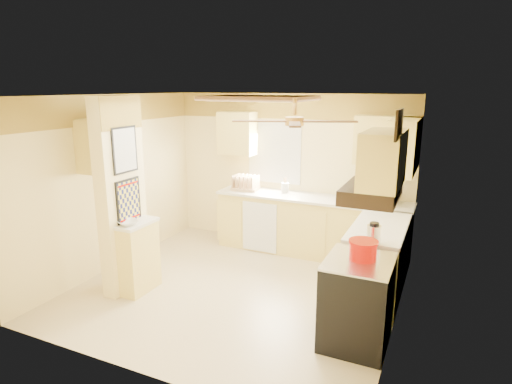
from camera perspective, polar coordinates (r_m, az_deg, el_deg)
The scene contains 34 objects.
floor at distance 5.80m, azimuth -2.55°, elevation -12.79°, with size 4.00×4.00×0.00m, color #D0B990.
ceiling at distance 5.19m, azimuth -2.85°, elevation 12.73°, with size 4.00×4.00×0.00m, color white.
wall_back at distance 7.06m, azimuth 4.37°, elevation 2.79°, with size 4.00×4.00×0.00m, color #FFE79B.
wall_front at distance 3.85m, azimuth -15.81°, elevation -7.24°, with size 4.00×4.00×0.00m, color #FFE79B.
wall_left at distance 6.50m, azimuth -18.59°, elevation 1.13°, with size 3.80×3.80×0.00m, color #FFE79B.
wall_right at distance 4.82m, azimuth 19.03°, elevation -3.21°, with size 3.80×3.80×0.00m, color #FFE79B.
wallpaper_border at distance 6.92m, azimuth 4.48°, elevation 11.33°, with size 4.00×0.02×0.40m, color gold.
partition_column at distance 5.67m, azimuth -17.52°, elevation -0.57°, with size 0.20×0.70×2.50m, color #FFE79B.
partition_ledge at distance 5.78m, azimuth -15.29°, elevation -8.50°, with size 0.25×0.55×0.90m, color #FFE279.
ledge_top at distance 5.62m, azimuth -15.60°, elevation -4.06°, with size 0.28×0.58×0.04m, color white.
lower_cabinets_back at distance 6.83m, azimuth 7.32°, elevation -4.60°, with size 3.00×0.60×0.90m, color #FFE279.
lower_cabinets_right at distance 5.68m, azimuth 15.99°, elevation -8.98°, with size 0.60×1.40×0.90m, color #FFE279.
countertop_back at distance 6.69m, azimuth 7.42°, elevation -0.80°, with size 3.04×0.64×0.04m, color white.
countertop_right at distance 5.52m, azimuth 16.21°, elevation -4.45°, with size 0.64×1.44×0.04m, color white.
dishwasher_panel at distance 6.81m, azimuth 0.47°, elevation -4.72°, with size 0.58×0.02×0.80m, color white.
window at distance 7.08m, azimuth 2.47°, elevation 5.32°, with size 0.92×0.02×1.02m.
upper_cab_back_left at distance 7.15m, azimuth -2.50°, elevation 7.82°, with size 0.60×0.35×0.70m, color #FFE279.
upper_cab_back_right at distance 6.43m, azimuth 17.07°, elevation 6.55°, with size 0.90×0.35×0.70m, color #FFE279.
upper_cab_right at distance 5.93m, azimuth 19.07°, elevation 5.83°, with size 0.35×1.00×0.70m, color #FFE279.
upper_cab_left_wall at distance 6.10m, azimuth -19.40°, elevation 6.01°, with size 0.35×0.75×0.70m, color #FFE279.
upper_cab_over_stove at distance 4.15m, azimuth 16.59°, elevation 4.25°, with size 0.35×0.76×0.52m, color #FFE279.
stove at distance 4.64m, azimuth 13.34°, elevation -14.00°, with size 0.68×0.77×0.92m.
range_hood at distance 4.22m, azimuth 15.14°, elevation -0.06°, with size 0.50×0.76×0.14m, color black.
poster_menu at distance 5.49m, azimuth -17.10°, elevation 5.39°, with size 0.02×0.42×0.57m.
poster_nashville at distance 5.61m, azimuth -16.63°, elevation -1.18°, with size 0.02×0.42×0.57m.
ceiling_light_panel at distance 5.59m, azimuth 0.49°, elevation 12.37°, with size 1.35×0.95×0.06m.
ceiling_fan at distance 4.16m, azimuth 5.15°, elevation 9.46°, with size 1.15×1.15×0.26m.
vent_grate at distance 3.74m, azimuth 18.54°, elevation 8.53°, with size 0.02×0.40×0.25m, color black.
microwave at distance 6.48m, azimuth 15.32°, elevation -0.17°, with size 0.52×0.35×0.29m, color white.
bowl at distance 5.52m, azimuth -16.73°, elevation -3.95°, with size 0.24×0.24×0.06m, color white.
dutch_oven at distance 4.45m, azimuth 14.09°, elevation -7.47°, with size 0.29×0.29×0.20m.
kettle at distance 4.83m, azimuth 15.44°, elevation -5.39°, with size 0.15×0.15×0.24m.
dish_rack at distance 7.06m, azimuth -1.44°, elevation 0.99°, with size 0.46×0.36×0.24m.
utensil_crock at distance 6.91m, azimuth 3.89°, elevation 0.60°, with size 0.12×0.12×0.24m.
Camera 1 is at (2.38, -4.61, 2.60)m, focal length 30.00 mm.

